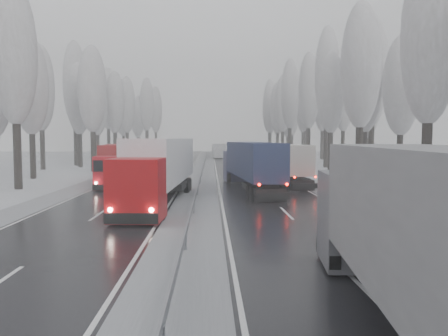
{
  "coord_description": "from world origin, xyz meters",
  "views": [
    {
      "loc": [
        0.95,
        -12.3,
        4.25
      ],
      "look_at": [
        1.9,
        17.71,
        2.2
      ],
      "focal_mm": 35.0,
      "sensor_mm": 36.0,
      "label": 1
    }
  ],
  "objects": [
    {
      "name": "truck_red_white",
      "position": [
        -2.29,
        16.25,
        2.47
      ],
      "size": [
        3.62,
        16.61,
        4.23
      ],
      "rotation": [
        0.0,
        0.0,
        -0.06
      ],
      "color": "#A3090C",
      "rests_on": "ground"
    },
    {
      "name": "tree_36",
      "position": [
        17.04,
        106.16,
        13.02
      ],
      "size": [
        3.6,
        3.6,
        20.23
      ],
      "color": "black",
      "rests_on": "ground"
    },
    {
      "name": "tree_27",
      "position": [
        24.72,
        65.27,
        11.36
      ],
      "size": [
        3.6,
        3.6,
        17.62
      ],
      "color": "black",
      "rests_on": "ground"
    },
    {
      "name": "tree_64",
      "position": [
        -18.26,
        52.71,
        9.96
      ],
      "size": [
        3.6,
        3.6,
        15.42
      ],
      "color": "black",
      "rests_on": "ground"
    },
    {
      "name": "median_guardrail",
      "position": [
        0.0,
        29.99,
        0.6
      ],
      "size": [
        0.12,
        200.0,
        0.76
      ],
      "color": "slate",
      "rests_on": "ground"
    },
    {
      "name": "tree_24",
      "position": [
        17.9,
        51.02,
        13.19
      ],
      "size": [
        3.6,
        3.6,
        20.49
      ],
      "color": "black",
      "rests_on": "ground"
    },
    {
      "name": "tree_32",
      "position": [
        16.63,
        89.21,
        11.18
      ],
      "size": [
        3.6,
        3.6,
        17.33
      ],
      "color": "black",
      "rests_on": "ground"
    },
    {
      "name": "tree_20",
      "position": [
        17.9,
        35.17,
        10.14
      ],
      "size": [
        3.6,
        3.6,
        15.71
      ],
      "color": "black",
      "rests_on": "ground"
    },
    {
      "name": "carriageway_right",
      "position": [
        5.25,
        30.0,
        0.01
      ],
      "size": [
        7.5,
        200.0,
        0.03
      ],
      "primitive_type": "cube",
      "color": "black",
      "rests_on": "ground"
    },
    {
      "name": "tree_22",
      "position": [
        17.02,
        45.6,
        10.24
      ],
      "size": [
        3.6,
        3.6,
        15.86
      ],
      "color": "black",
      "rests_on": "ground"
    },
    {
      "name": "tree_28",
      "position": [
        16.34,
        71.95,
        12.64
      ],
      "size": [
        3.6,
        3.6,
        19.62
      ],
      "color": "black",
      "rests_on": "ground"
    },
    {
      "name": "tree_35",
      "position": [
        24.94,
        100.32,
        11.77
      ],
      "size": [
        3.6,
        3.6,
        18.25
      ],
      "color": "black",
      "rests_on": "ground"
    },
    {
      "name": "shoulder_right",
      "position": [
        10.2,
        30.0,
        0.02
      ],
      "size": [
        2.4,
        200.0,
        0.04
      ],
      "primitive_type": "cube",
      "color": "#96999D",
      "rests_on": "ground"
    },
    {
      "name": "tree_76",
      "position": [
        -14.05,
        108.72,
        11.95
      ],
      "size": [
        3.6,
        3.6,
        18.55
      ],
      "color": "black",
      "rests_on": "ground"
    },
    {
      "name": "tree_60",
      "position": [
        -17.75,
        34.2,
        9.59
      ],
      "size": [
        3.6,
        3.6,
        14.84
      ],
      "color": "black",
      "rests_on": "ground"
    },
    {
      "name": "tree_63",
      "position": [
        -21.85,
        47.73,
        10.89
      ],
      "size": [
        3.6,
        3.6,
        16.88
      ],
      "color": "black",
      "rests_on": "ground"
    },
    {
      "name": "tree_16",
      "position": [
        15.04,
        15.67,
        10.67
      ],
      "size": [
        3.6,
        3.6,
        16.53
      ],
      "color": "black",
      "rests_on": "ground"
    },
    {
      "name": "median_slush",
      "position": [
        0.0,
        30.0,
        0.02
      ],
      "size": [
        3.0,
        200.0,
        0.04
      ],
      "primitive_type": "cube",
      "color": "#96999D",
      "rests_on": "ground"
    },
    {
      "name": "tree_38",
      "position": [
        18.73,
        116.73,
        11.59
      ],
      "size": [
        3.6,
        3.6,
        17.97
      ],
      "color": "black",
      "rests_on": "ground"
    },
    {
      "name": "tree_58",
      "position": [
        -15.13,
        24.57,
        11.1
      ],
      "size": [
        3.6,
        3.6,
        17.21
      ],
      "color": "black",
      "rests_on": "ground"
    },
    {
      "name": "tree_66",
      "position": [
        -18.16,
        62.35,
        9.84
      ],
      "size": [
        3.6,
        3.6,
        15.23
      ],
      "color": "black",
      "rests_on": "ground"
    },
    {
      "name": "tree_30",
      "position": [
        16.56,
        81.7,
        11.52
      ],
      "size": [
        3.6,
        3.6,
        17.86
      ],
      "color": "black",
      "rests_on": "ground"
    },
    {
      "name": "truck_blue_box",
      "position": [
        4.21,
        23.07,
        2.29
      ],
      "size": [
        3.91,
        15.42,
        3.92
      ],
      "rotation": [
        0.0,
        0.0,
        0.1
      ],
      "color": "#1A1B43",
      "rests_on": "ground"
    },
    {
      "name": "truck_red_red",
      "position": [
        -8.21,
        30.0,
        2.12
      ],
      "size": [
        4.04,
        14.3,
        3.64
      ],
      "rotation": [
        0.0,
        0.0,
        0.13
      ],
      "color": "red",
      "rests_on": "ground"
    },
    {
      "name": "tree_68",
      "position": [
        -16.58,
        69.11,
        10.75
      ],
      "size": [
        3.6,
        3.6,
        16.65
      ],
      "color": "black",
      "rests_on": "ground"
    },
    {
      "name": "ground",
      "position": [
        0.0,
        0.0,
        0.0
      ],
      "size": [
        260.0,
        260.0,
        0.0
      ],
      "primitive_type": "plane",
      "color": "silver",
      "rests_on": "ground"
    },
    {
      "name": "tree_18",
      "position": [
        14.51,
        27.03,
        10.7
      ],
      "size": [
        3.6,
        3.6,
        16.58
      ],
      "color": "black",
      "rests_on": "ground"
    },
    {
      "name": "tree_19",
      "position": [
        20.02,
        31.03,
        9.42
      ],
      "size": [
        3.6,
        3.6,
        14.57
      ],
      "color": "black",
      "rests_on": "ground"
    },
    {
      "name": "tree_65",
      "position": [
        -20.05,
        56.71,
        12.55
      ],
      "size": [
        3.6,
        3.6,
        19.48
      ],
      "color": "black",
      "rests_on": "ground"
    },
    {
      "name": "tree_21",
      "position": [
        20.12,
        39.17,
        12.0
      ],
      "size": [
        3.6,
        3.6,
        18.62
      ],
      "color": "black",
      "rests_on": "ground"
    },
    {
      "name": "tree_73",
      "position": [
        -21.82,
        92.54,
        11.11
      ],
      "size": [
        3.6,
        3.6,
        17.22
      ],
      "color": "black",
      "rests_on": "ground"
    },
    {
      "name": "box_truck_distant",
      "position": [
        2.74,
        80.9,
        1.57
      ],
      "size": [
        2.91,
        8.35,
        3.08
      ],
      "rotation": [
        0.0,
        0.0,
        0.05
      ],
      "color": "silver",
      "rests_on": "ground"
    },
    {
      "name": "tree_77",
      "position": [
        -19.66,
        112.72,
        9.26
      ],
      "size": [
        3.6,
        3.6,
        14.32
      ],
      "color": "black",
      "rests_on": "ground"
    },
    {
      "name": "tree_34",
      "position": [
        15.73,
        96.32,
        11.37
      ],
      "size": [
        3.6,
        3.6,
        17.63
      ],
      "color": "black",
      "rests_on": "ground"
    },
    {
      "name": "tree_78",
      "position": [
        -17.56,
        115.31,
        12.59
      ],
      "size": [
        3.6,
        3.6,
        19.55
      ],
      "color": "black",
      "rests_on": "ground"
    },
    {
      "name": "tree_74",
      "position": [
        -15.07,
        99.33,
        12.67
      ],
      "size": [
        3.6,
        3.6,
        19.68
      ],
      "color": "black",
      "rests_on": "ground"
    },
    {
      "name": "tree_69",
      "position": [
        -21.42,
        73.11,
        12.46
      ],
      "size": [
        3.6,
        3.6,
        19.35
      ],
      "color": "black",
      "rests_on": "ground"
    },
    {
      "name": "tree_75",
      "position": [
        -24.2,
        103.33,
        11.99
      ],
      "size": [
        3.6,
        3.6,
        18.6
      ],
      "color": "black",
      "rests_on": "ground"
    },
    {
      "name": "tree_26",
      "position": [
        17.56,
        61.27,
        12.1
      ],
      "size": [
        3.6,
        3.6,
        18.78
      ],
      "color": "black",
      "rests_on": "ground"
    },
    {
      "name": "tree_29",
      "position": [
        23.71,
        75.95,
        11.67
      ],
      "size": [
        3.6,
        3.6,
        18.11
      ],
      "color": "black",
      "rests_on": "ground"
    },
    {
      "name": "tree_71",
      "position": [
        -21.09,
        83.19,
        12.63
      ],
      "size": [
        3.6,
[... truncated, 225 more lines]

